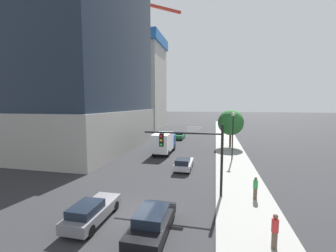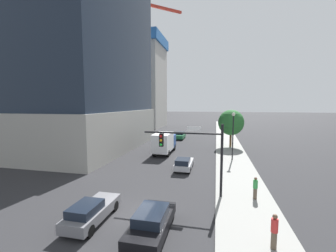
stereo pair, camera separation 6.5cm
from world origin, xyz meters
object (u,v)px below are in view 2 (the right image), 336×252
car_green (180,135)px  construction_building (138,78)px  pedestrian_red_shirt (274,231)px  box_truck (164,142)px  street_tree (231,123)px  car_black (152,222)px  traffic_light_pole (193,147)px  street_lamp (233,129)px  car_gray (91,211)px  pedestrian_green_shirt (255,188)px  car_silver (184,164)px

car_green → construction_building: bearing=128.9°
construction_building → pedestrian_red_shirt: size_ratio=19.97×
box_truck → street_tree: bearing=34.6°
car_black → street_tree: bearing=77.4°
traffic_light_pole → street_lamp: size_ratio=1.03×
car_gray → car_green: bearing=90.0°
box_truck → pedestrian_red_shirt: (10.41, -19.79, -0.68)m
traffic_light_pole → street_tree: street_tree is taller
pedestrian_green_shirt → pedestrian_red_shirt: pedestrian_red_shirt is taller
traffic_light_pole → car_black: 6.77m
traffic_light_pole → car_green: size_ratio=1.34×
street_tree → pedestrian_green_shirt: street_tree is taller
street_tree → box_truck: size_ratio=0.95×
street_lamp → car_gray: (-9.62, -17.26, -3.42)m
street_lamp → car_black: 18.78m
traffic_light_pole → construction_building: bearing=114.8°
car_silver → pedestrian_red_shirt: 14.08m
traffic_light_pole → street_tree: bearing=78.6°
car_gray → pedestrian_red_shirt: size_ratio=2.49×
car_green → pedestrian_red_shirt: bearing=-73.0°
construction_building → car_gray: 59.30m
car_green → pedestrian_red_shirt: (10.41, -34.01, 0.34)m
car_green → box_truck: 14.26m
box_truck → street_lamp: bearing=-12.2°
traffic_light_pole → car_green: 29.00m
car_gray → pedestrian_red_shirt: 10.43m
street_lamp → box_truck: street_lamp is taller
construction_building → car_green: 31.04m
street_lamp → car_silver: street_lamp is taller
construction_building → car_gray: (17.16, -54.81, -14.79)m
street_tree → car_gray: bearing=-110.8°
traffic_light_pole → box_truck: bearing=112.3°
pedestrian_red_shirt → car_black: bearing=179.1°
street_lamp → car_green: 19.24m
car_gray → car_black: car_black is taller
street_tree → traffic_light_pole: bearing=-101.4°
construction_building → car_silver: construction_building is taller
traffic_light_pole → box_truck: (-5.74, 14.01, -2.23)m
car_black → pedestrian_green_shirt: 8.70m
street_lamp → street_tree: bearing=88.0°
car_gray → box_truck: bearing=90.0°
traffic_light_pole → box_truck: 15.31m
car_gray → car_black: (4.02, -0.33, 0.00)m
car_black → pedestrian_green_shirt: (6.48, 5.80, 0.30)m
car_black → pedestrian_green_shirt: size_ratio=2.73×
car_black → pedestrian_red_shirt: pedestrian_red_shirt is taller
street_lamp → box_truck: bearing=167.8°
pedestrian_green_shirt → street_lamp: bearing=94.2°
street_lamp → box_truck: (-9.62, 2.09, -2.38)m
car_silver → car_gray: bearing=-108.4°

